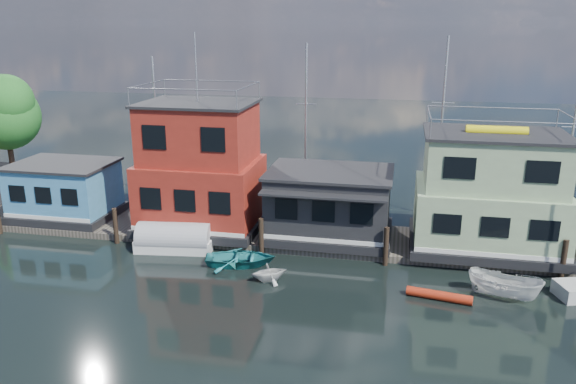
% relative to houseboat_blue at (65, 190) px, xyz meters
% --- Properties ---
extents(ground, '(160.00, 160.00, 0.00)m').
position_rel_houseboat_blue_xyz_m(ground, '(18.00, -12.00, -2.21)').
color(ground, black).
rests_on(ground, ground).
extents(dock, '(48.00, 5.00, 0.40)m').
position_rel_houseboat_blue_xyz_m(dock, '(18.00, 0.00, -2.01)').
color(dock, '#595147').
rests_on(dock, ground).
extents(houseboat_blue, '(6.40, 4.90, 3.66)m').
position_rel_houseboat_blue_xyz_m(houseboat_blue, '(0.00, 0.00, 0.00)').
color(houseboat_blue, black).
rests_on(houseboat_blue, dock).
extents(houseboat_red, '(7.40, 5.90, 11.86)m').
position_rel_houseboat_blue_xyz_m(houseboat_red, '(9.50, 0.00, 1.90)').
color(houseboat_red, black).
rests_on(houseboat_red, dock).
extents(houseboat_dark, '(7.40, 6.10, 4.06)m').
position_rel_houseboat_blue_xyz_m(houseboat_dark, '(17.50, -0.02, 0.21)').
color(houseboat_dark, black).
rests_on(houseboat_dark, dock).
extents(houseboat_green, '(8.40, 5.90, 7.03)m').
position_rel_houseboat_blue_xyz_m(houseboat_green, '(26.50, 0.00, 1.34)').
color(houseboat_green, black).
rests_on(houseboat_green, dock).
extents(pilings, '(42.28, 0.28, 2.20)m').
position_rel_houseboat_blue_xyz_m(pilings, '(17.67, -2.80, -1.11)').
color(pilings, '#2D2116').
rests_on(pilings, ground).
extents(background_masts, '(36.40, 0.16, 12.00)m').
position_rel_houseboat_blue_xyz_m(background_masts, '(22.76, 6.00, 3.35)').
color(background_masts, silver).
rests_on(background_masts, ground).
extents(tarp_runabout, '(4.61, 2.30, 1.80)m').
position_rel_houseboat_blue_xyz_m(tarp_runabout, '(8.87, -3.13, -1.53)').
color(tarp_runabout, silver).
rests_on(tarp_runabout, ground).
extents(motorboat, '(3.75, 2.49, 1.35)m').
position_rel_houseboat_blue_xyz_m(motorboat, '(26.74, -5.62, -1.53)').
color(motorboat, white).
rests_on(motorboat, ground).
extents(dinghy_teal, '(4.33, 3.51, 0.79)m').
position_rel_houseboat_blue_xyz_m(dinghy_teal, '(13.22, -4.38, -1.81)').
color(dinghy_teal, teal).
rests_on(dinghy_teal, ground).
extents(dinghy_white, '(2.45, 2.36, 1.00)m').
position_rel_houseboat_blue_xyz_m(dinghy_white, '(15.22, -6.00, -1.71)').
color(dinghy_white, silver).
rests_on(dinghy_white, ground).
extents(red_kayak, '(3.12, 0.98, 0.45)m').
position_rel_houseboat_blue_xyz_m(red_kayak, '(23.69, -6.38, -1.98)').
color(red_kayak, '#A82811').
rests_on(red_kayak, ground).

